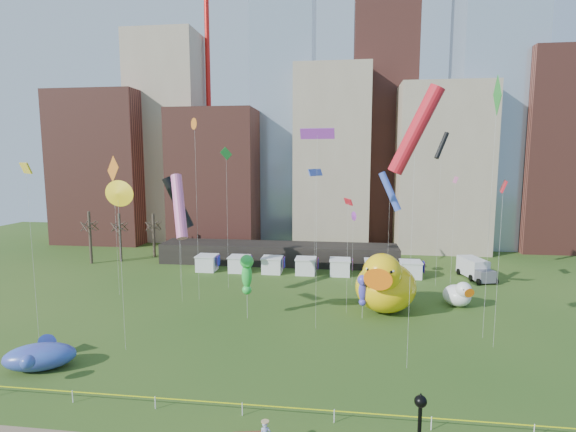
# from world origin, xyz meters

# --- Properties ---
(ground) EXTENTS (160.00, 160.00, 0.00)m
(ground) POSITION_xyz_m (0.00, 0.00, 0.00)
(ground) COLOR #254B17
(ground) RESTS_ON ground
(skyline) EXTENTS (101.00, 23.00, 68.00)m
(skyline) POSITION_xyz_m (2.25, 61.06, 21.44)
(skyline) COLOR brown
(skyline) RESTS_ON ground
(crane_left) EXTENTS (23.00, 1.00, 76.00)m
(crane_left) POSITION_xyz_m (-21.11, 64.00, 46.90)
(crane_left) COLOR red
(crane_left) RESTS_ON ground
(pavilion) EXTENTS (38.00, 6.00, 3.20)m
(pavilion) POSITION_xyz_m (-4.00, 42.00, 1.60)
(pavilion) COLOR black
(pavilion) RESTS_ON ground
(vendor_tents) EXTENTS (33.24, 2.80, 2.40)m
(vendor_tents) POSITION_xyz_m (1.02, 36.00, 1.11)
(vendor_tents) COLOR white
(vendor_tents) RESTS_ON ground
(bare_trees) EXTENTS (8.44, 6.44, 8.50)m
(bare_trees) POSITION_xyz_m (-30.17, 40.54, 4.01)
(bare_trees) COLOR #382B21
(bare_trees) RESTS_ON ground
(caution_tape) EXTENTS (50.00, 0.06, 0.90)m
(caution_tape) POSITION_xyz_m (0.00, 0.00, 0.68)
(caution_tape) COLOR white
(caution_tape) RESTS_ON ground
(big_duck) EXTENTS (8.43, 9.84, 6.97)m
(big_duck) POSITION_xyz_m (11.00, 21.04, 3.20)
(big_duck) COLOR yellow
(big_duck) RESTS_ON ground
(small_duck) EXTENTS (4.03, 4.42, 3.08)m
(small_duck) POSITION_xyz_m (19.56, 24.11, 1.41)
(small_duck) COLOR white
(small_duck) RESTS_ON ground
(seahorse_green) EXTENTS (1.79, 2.04, 6.91)m
(seahorse_green) POSITION_xyz_m (-3.56, 17.20, 5.15)
(seahorse_green) COLOR silver
(seahorse_green) RESTS_ON ground
(seahorse_purple) EXTENTS (1.30, 1.54, 4.76)m
(seahorse_purple) POSITION_xyz_m (8.52, 18.78, 3.37)
(seahorse_purple) COLOR silver
(seahorse_purple) RESTS_ON ground
(whale_inflatable) EXTENTS (6.13, 6.82, 2.40)m
(whale_inflatable) POSITION_xyz_m (-17.63, 4.33, 1.10)
(whale_inflatable) COLOR #3F3591
(whale_inflatable) RESTS_ON ground
(box_truck) EXTENTS (3.90, 6.87, 2.76)m
(box_truck) POSITION_xyz_m (24.93, 36.65, 1.42)
(box_truck) COLOR silver
(box_truck) RESTS_ON ground
(kite_0) EXTENTS (1.00, 2.19, 12.62)m
(kite_0) POSITION_xyz_m (6.86, 20.20, 12.17)
(kite_0) COLOR silver
(kite_0) RESTS_ON ground
(kite_1) EXTENTS (0.66, 2.46, 14.76)m
(kite_1) POSITION_xyz_m (19.17, 26.36, 14.26)
(kite_1) COLOR silver
(kite_1) RESTS_ON ground
(kite_2) EXTENTS (4.07, 1.23, 14.57)m
(kite_2) POSITION_xyz_m (-15.06, 27.96, 11.12)
(kite_2) COLOR silver
(kite_2) RESTS_ON ground
(kite_3) EXTENTS (0.48, 3.58, 24.14)m
(kite_3) POSITION_xyz_m (19.60, 15.17, 22.01)
(kite_3) COLOR silver
(kite_3) RESTS_ON ground
(kite_4) EXTENTS (2.20, 1.01, 14.97)m
(kite_4) POSITION_xyz_m (-12.58, 8.43, 13.83)
(kite_4) COLOR silver
(kite_4) RESTS_ON ground
(kite_5) EXTENTS (1.89, 2.99, 15.44)m
(kite_5) POSITION_xyz_m (2.46, 33.61, 14.88)
(kite_5) COLOR silver
(kite_5) RESTS_ON ground
(kite_6) EXTENTS (2.53, 1.97, 17.17)m
(kite_6) POSITION_xyz_m (-21.13, 23.11, 15.38)
(kite_6) COLOR silver
(kite_6) RESTS_ON ground
(kite_7) EXTENTS (3.28, 0.82, 19.62)m
(kite_7) POSITION_xyz_m (3.80, 15.47, 19.01)
(kite_7) COLOR silver
(kite_7) RESTS_ON ground
(kite_8) EXTENTS (4.11, 1.96, 22.23)m
(kite_8) POSITION_xyz_m (11.65, 8.13, 18.86)
(kite_8) COLOR silver
(kite_8) RESTS_ON ground
(kite_9) EXTENTS (3.30, 4.44, 15.10)m
(kite_9) POSITION_xyz_m (-12.40, 21.58, 11.36)
(kite_9) COLOR silver
(kite_9) RESTS_ON ground
(kite_10) EXTENTS (2.08, 1.50, 20.24)m
(kite_10) POSITION_xyz_m (18.68, 32.10, 18.46)
(kite_10) COLOR silver
(kite_10) RESTS_ON ground
(kite_11) EXTENTS (1.28, 1.15, 18.31)m
(kite_11) POSITION_xyz_m (-8.48, 27.88, 16.63)
(kite_11) COLOR silver
(kite_11) RESTS_ON ground
(kite_12) EXTENTS (2.57, 2.35, 16.46)m
(kite_12) POSITION_xyz_m (-20.18, 7.53, 15.90)
(kite_12) COLOR silver
(kite_12) RESTS_ON ground
(kite_13) EXTENTS (2.76, 1.45, 15.42)m
(kite_13) POSITION_xyz_m (11.49, 23.57, 13.15)
(kite_13) COLOR silver
(kite_13) RESTS_ON ground
(kite_14) EXTENTS (0.94, 1.14, 21.41)m
(kite_14) POSITION_xyz_m (-10.64, 22.52, 20.56)
(kite_14) COLOR silver
(kite_14) RESTS_ON ground
(kite_15) EXTENTS (0.55, 1.22, 9.94)m
(kite_15) POSITION_xyz_m (7.66, 31.22, 9.27)
(kite_15) COLOR silver
(kite_15) RESTS_ON ground
(kite_16) EXTENTS (1.37, 3.26, 14.94)m
(kite_16) POSITION_xyz_m (19.88, 13.08, 14.38)
(kite_16) COLOR silver
(kite_16) RESTS_ON ground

